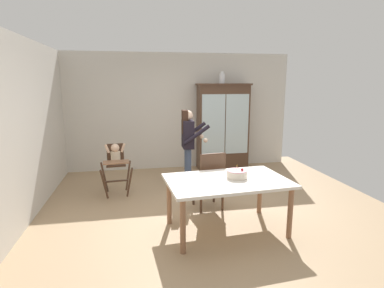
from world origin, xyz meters
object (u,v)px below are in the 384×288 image
Objects in this scene: high_chair_with_toddler at (116,160)px; adult_person at (188,140)px; ceramic_vase at (222,78)px; dining_chair_far_side at (210,177)px; birthday_cake at (237,174)px; china_cabinet at (223,126)px; dining_table at (227,185)px.

adult_person reaches higher than high_chair_with_toddler.
dining_chair_far_side is at bearing -109.37° from ceramic_vase.
ceramic_vase is 3.12m from high_chair_with_toddler.
adult_person reaches higher than dining_chair_far_side.
dining_chair_far_side reaches higher than high_chair_with_toddler.
ceramic_vase reaches higher than birthday_cake.
ceramic_vase is 3.42m from birthday_cake.
ceramic_vase is at bearing -34.96° from adult_person.
ceramic_vase is at bearing -117.08° from dining_chair_far_side.
dining_table is (-0.83, -3.13, -0.35)m from china_cabinet.
dining_chair_far_side is (1.52, -1.00, -0.10)m from high_chair_with_toddler.
birthday_cake is 0.75m from dining_chair_far_side.
adult_person is at bearing -128.01° from china_cabinet.
dining_table is (-0.79, -3.13, -1.47)m from ceramic_vase.
adult_person reaches higher than dining_table.
high_chair_with_toddler is 0.62× the size of adult_person.
high_chair_with_toddler reaches higher than birthday_cake.
dining_table is at bearing -104.12° from ceramic_vase.
dining_table is at bearing 86.86° from dining_chair_far_side.
dining_chair_far_side is at bearing 107.02° from birthday_cake.
high_chair_with_toddler is 1.38m from adult_person.
china_cabinet is 3.16m from birthday_cake.
dining_chair_far_side is (-0.85, -2.41, -1.57)m from ceramic_vase.
china_cabinet reaches higher than dining_chair_far_side.
dining_table is at bearing -161.85° from birthday_cake.
high_chair_with_toddler is at bearing -149.36° from ceramic_vase.
china_cabinet is 2.11× the size of high_chair_with_toddler.
ceramic_vase is 0.16× the size of dining_table.
china_cabinet is at bearing 75.23° from dining_table.
high_chair_with_toddler is (-2.40, -1.40, -0.36)m from china_cabinet.
ceramic_vase is 2.99m from dining_chair_far_side.
china_cabinet reaches higher than birthday_cake.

